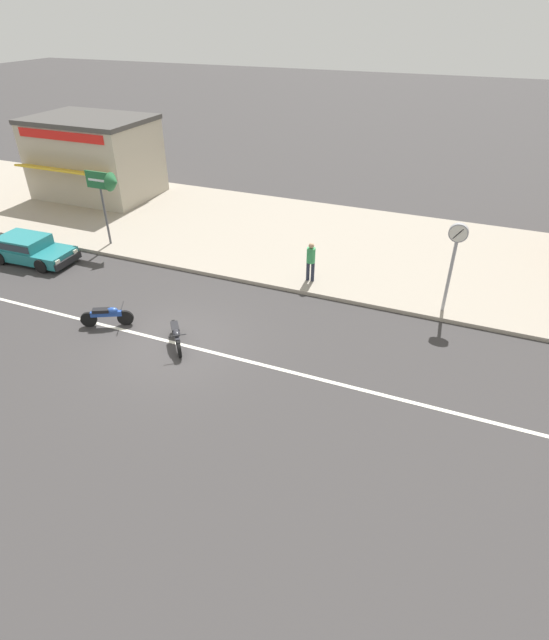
# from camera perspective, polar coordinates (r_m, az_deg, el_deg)

# --- Properties ---
(ground_plane) EXTENTS (160.00, 160.00, 0.00)m
(ground_plane) POSITION_cam_1_polar(r_m,az_deg,el_deg) (16.99, -11.16, -2.62)
(ground_plane) COLOR #383535
(lane_centre_stripe) EXTENTS (50.40, 0.14, 0.01)m
(lane_centre_stripe) POSITION_cam_1_polar(r_m,az_deg,el_deg) (16.99, -11.16, -2.62)
(lane_centre_stripe) COLOR silver
(lane_centre_stripe) RESTS_ON ground
(kerb_strip) EXTENTS (68.00, 10.00, 0.15)m
(kerb_strip) POSITION_cam_1_polar(r_m,az_deg,el_deg) (24.55, 0.88, 9.65)
(kerb_strip) COLOR #9E9384
(kerb_strip) RESTS_ON ground
(hatchback_teal_0) EXTENTS (3.79, 1.84, 1.10)m
(hatchback_teal_0) POSITION_cam_1_polar(r_m,az_deg,el_deg) (24.39, -26.22, 7.37)
(hatchback_teal_0) COLOR teal
(hatchback_teal_0) RESTS_ON ground
(motorcycle_0) EXTENTS (1.22, 1.49, 0.80)m
(motorcycle_0) POSITION_cam_1_polar(r_m,az_deg,el_deg) (16.65, -11.17, -1.68)
(motorcycle_0) COLOR black
(motorcycle_0) RESTS_ON ground
(motorcycle_1) EXTENTS (1.66, 0.99, 0.80)m
(motorcycle_1) POSITION_cam_1_polar(r_m,az_deg,el_deg) (18.31, -18.59, 0.53)
(motorcycle_1) COLOR black
(motorcycle_1) RESTS_ON ground
(street_clock) EXTENTS (0.64, 0.22, 3.32)m
(street_clock) POSITION_cam_1_polar(r_m,az_deg,el_deg) (18.11, 19.98, 7.83)
(street_clock) COLOR #9E9EA3
(street_clock) RESTS_ON kerb_strip
(arrow_signboard) EXTENTS (1.65, 0.82, 3.38)m
(arrow_signboard) POSITION_cam_1_polar(r_m,az_deg,el_deg) (23.36, -18.25, 14.46)
(arrow_signboard) COLOR #4C4C51
(arrow_signboard) RESTS_ON kerb_strip
(pedestrian_near_clock) EXTENTS (0.34, 0.34, 1.63)m
(pedestrian_near_clock) POSITION_cam_1_polar(r_m,az_deg,el_deg) (19.81, 4.17, 6.96)
(pedestrian_near_clock) COLOR #232838
(pedestrian_near_clock) RESTS_ON kerb_strip
(shopfront_mid_block) EXTENTS (6.52, 5.31, 4.26)m
(shopfront_mid_block) POSITION_cam_1_polar(r_m,az_deg,el_deg) (31.25, -19.85, 17.14)
(shopfront_mid_block) COLOR #B2A893
(shopfront_mid_block) RESTS_ON kerb_strip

